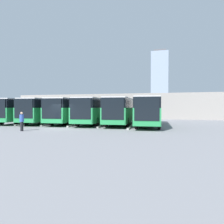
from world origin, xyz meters
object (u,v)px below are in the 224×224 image
at_px(bus_3, 72,110).
at_px(bus_5, 26,110).
at_px(bus_0, 149,110).
at_px(bus_4, 48,110).
at_px(bus_1, 122,110).
at_px(pedestrian, 22,121).
at_px(bus_2, 95,110).

relative_size(bus_3, bus_5, 1.00).
relative_size(bus_0, bus_4, 1.00).
distance_m(bus_1, pedestrian, 11.84).
xyz_separation_m(bus_2, bus_4, (6.88, -0.08, 0.00)).
relative_size(bus_1, bus_5, 1.00).
height_order(bus_0, bus_5, same).
distance_m(bus_2, bus_3, 3.44).
bearing_deg(pedestrian, bus_1, -56.74).
distance_m(bus_4, bus_5, 3.45).
distance_m(bus_2, bus_4, 6.88).
distance_m(bus_0, bus_4, 13.80).
bearing_deg(bus_2, bus_1, 175.39).
relative_size(bus_1, pedestrian, 6.69).
bearing_deg(bus_0, pedestrian, 33.77).
height_order(bus_1, pedestrian, bus_1).
bearing_deg(bus_2, bus_4, -4.83).
bearing_deg(bus_5, bus_1, 176.20).
distance_m(bus_0, bus_1, 3.56).
bearing_deg(bus_2, pedestrian, 63.43).
relative_size(bus_3, pedestrian, 6.69).
xyz_separation_m(bus_1, pedestrian, (7.28, 9.29, -0.88)).
distance_m(bus_3, pedestrian, 9.55).
xyz_separation_m(bus_1, bus_2, (3.44, -0.03, 0.00)).
height_order(bus_3, pedestrian, bus_3).
height_order(bus_2, bus_4, same).
xyz_separation_m(bus_2, bus_5, (10.32, 0.12, 0.00)).
bearing_deg(bus_3, bus_5, -1.66).
relative_size(bus_0, bus_3, 1.00).
height_order(bus_1, bus_2, same).
bearing_deg(bus_5, bus_0, 173.02).
height_order(bus_1, bus_5, same).
height_order(bus_0, pedestrian, bus_0).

